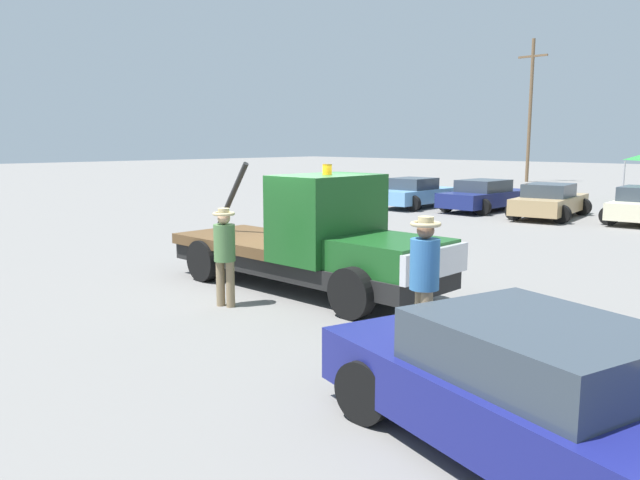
% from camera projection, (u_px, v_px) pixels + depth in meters
% --- Properties ---
extents(ground_plane, '(160.00, 160.00, 0.00)m').
position_uv_depth(ground_plane, '(302.00, 288.00, 12.63)').
color(ground_plane, slate).
extents(tow_truck, '(6.34, 2.25, 2.52)m').
position_uv_depth(tow_truck, '(316.00, 243.00, 12.20)').
color(tow_truck, black).
rests_on(tow_truck, ground).
extents(foreground_car, '(5.34, 3.14, 1.34)m').
position_uv_depth(foreground_car, '(554.00, 401.00, 5.57)').
color(foreground_car, navy).
rests_on(foreground_car, ground).
extents(person_near_truck, '(0.43, 0.43, 1.92)m').
position_uv_depth(person_near_truck, '(424.00, 273.00, 8.69)').
color(person_near_truck, '#847051').
rests_on(person_near_truck, ground).
extents(person_at_hood, '(0.39, 0.39, 1.78)m').
position_uv_depth(person_at_hood, '(225.00, 249.00, 11.10)').
color(person_at_hood, '#847051').
rests_on(person_at_hood, ground).
extents(parked_car_skyblue, '(2.54, 4.37, 1.34)m').
position_uv_depth(parked_car_skyblue, '(415.00, 193.00, 28.01)').
color(parked_car_skyblue, '#669ED1').
rests_on(parked_car_skyblue, ground).
extents(parked_car_navy, '(2.52, 4.94, 1.34)m').
position_uv_depth(parked_car_navy, '(485.00, 196.00, 26.65)').
color(parked_car_navy, navy).
rests_on(parked_car_navy, ground).
extents(parked_car_tan, '(2.87, 4.89, 1.34)m').
position_uv_depth(parked_car_tan, '(550.00, 201.00, 24.21)').
color(parked_car_tan, tan).
rests_on(parked_car_tan, ground).
extents(utility_pole, '(2.20, 0.24, 10.22)m').
position_uv_depth(utility_pole, '(530.00, 108.00, 45.27)').
color(utility_pole, brown).
rests_on(utility_pole, ground).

